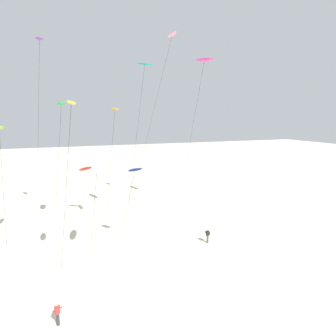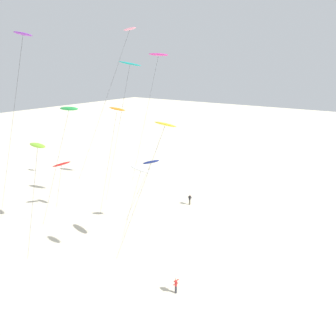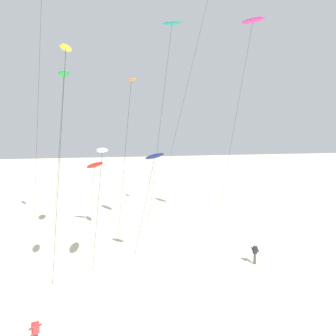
% 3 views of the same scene
% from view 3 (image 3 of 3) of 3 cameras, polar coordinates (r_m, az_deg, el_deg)
% --- Properties ---
extents(ground_plane, '(260.00, 260.00, 0.00)m').
position_cam_3_polar(ground_plane, '(24.44, 12.13, -21.07)').
color(ground_plane, beige).
extents(kite_orange, '(1.32, 5.01, 15.48)m').
position_cam_3_polar(kite_orange, '(33.11, -5.60, 12.72)').
color(kite_orange, orange).
rests_on(kite_orange, ground).
extents(kite_magenta, '(2.17, 7.17, 22.23)m').
position_cam_3_polar(kite_magenta, '(41.50, 12.64, 20.72)').
color(kite_magenta, '#D8339E').
rests_on(kite_magenta, ground).
extents(kite_green, '(2.03, 7.86, 16.01)m').
position_cam_3_polar(kite_green, '(34.48, -15.47, 13.41)').
color(kite_green, green).
rests_on(kite_green, ground).
extents(kite_teal, '(2.09, 6.90, 20.84)m').
position_cam_3_polar(kite_teal, '(36.01, 0.55, 20.73)').
color(kite_teal, teal).
rests_on(kite_teal, ground).
extents(kite_purple, '(2.86, 10.37, 23.59)m').
position_cam_3_polar(kite_purple, '(39.77, -18.58, 22.59)').
color(kite_purple, purple).
rests_on(kite_purple, ground).
extents(kite_yellow, '(1.77, 6.89, 15.63)m').
position_cam_3_polar(kite_yellow, '(21.91, -15.20, 16.54)').
color(kite_yellow, yellow).
rests_on(kite_yellow, ground).
extents(kite_white, '(1.34, 4.56, 9.77)m').
position_cam_3_polar(kite_white, '(26.44, -9.90, 2.60)').
color(kite_white, white).
rests_on(kite_white, ground).
extents(kite_red, '(2.19, 3.37, 7.81)m').
position_cam_3_polar(kite_red, '(41.56, -11.01, 0.40)').
color(kite_red, red).
rests_on(kite_red, ground).
extents(kite_navy, '(1.73, 5.04, 9.39)m').
position_cam_3_polar(kite_navy, '(28.98, -2.06, 1.69)').
color(kite_navy, navy).
rests_on(kite_navy, ground).
extents(kite_flyer_nearest, '(0.56, 0.54, 1.67)m').
position_cam_3_polar(kite_flyer_nearest, '(32.50, 12.99, -12.43)').
color(kite_flyer_nearest, '#4C4738').
rests_on(kite_flyer_nearest, ground).
extents(kite_flyer_middle, '(0.70, 0.69, 1.67)m').
position_cam_3_polar(kite_flyer_middle, '(21.59, -19.35, -22.46)').
color(kite_flyer_middle, '#33333D').
rests_on(kite_flyer_middle, ground).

